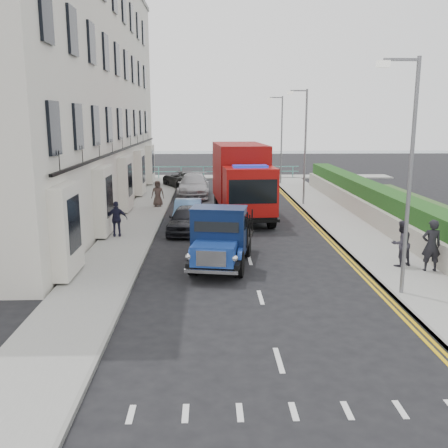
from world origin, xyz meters
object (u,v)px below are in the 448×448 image
lamp_near (407,165)px  pedestrian_east_near (431,245)px  parked_car_front (187,219)px  lamp_mid (303,140)px  bedford_lorry (220,241)px  lamp_far (280,135)px  red_lorry (242,179)px

lamp_near → pedestrian_east_near: bearing=48.1°
parked_car_front → pedestrian_east_near: pedestrian_east_near is taller
lamp_mid → pedestrian_east_near: (1.92, -13.86, -2.97)m
lamp_near → bedford_lorry: (-5.35, 2.95, -2.96)m
lamp_near → lamp_far: 26.00m
red_lorry → lamp_near: bearing=-76.7°
bedford_lorry → parked_car_front: bedford_lorry is taller
lamp_far → parked_car_front: bearing=-111.6°
lamp_mid → red_lorry: lamp_mid is taller
lamp_mid → parked_car_front: 10.38m
lamp_mid → red_lorry: bearing=-139.4°
lamp_mid → parked_car_front: lamp_mid is taller
parked_car_front → pedestrian_east_near: (8.70, -6.74, 0.39)m
red_lorry → pedestrian_east_near: red_lorry is taller
red_lorry → lamp_far: bearing=69.5°
lamp_near → pedestrian_east_near: (1.92, 2.14, -2.97)m
lamp_mid → lamp_far: 10.00m
parked_car_front → red_lorry: bearing=60.1°
lamp_far → pedestrian_east_near: (1.92, -23.86, -2.97)m
parked_car_front → pedestrian_east_near: 11.02m
parked_car_front → pedestrian_east_near: bearing=-30.5°
lamp_far → pedestrian_east_near: size_ratio=3.85×
red_lorry → bedford_lorry: bearing=-102.3°
lamp_far → parked_car_front: size_ratio=1.87×
red_lorry → parked_car_front: bearing=-131.2°
lamp_near → lamp_far: (0.00, 26.00, 0.00)m
lamp_mid → bedford_lorry: (-5.35, -13.05, -2.96)m
lamp_near → lamp_mid: size_ratio=1.00×
lamp_mid → parked_car_front: bearing=-133.6°
parked_car_front → lamp_near: bearing=-45.4°
bedford_lorry → parked_car_front: bearing=113.3°
lamp_mid → lamp_far: same height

